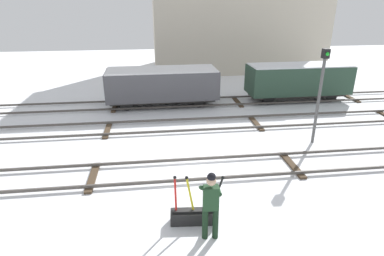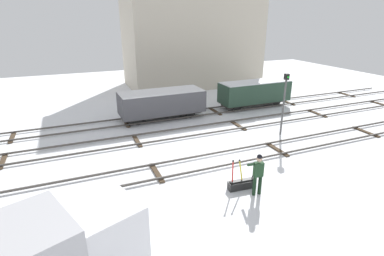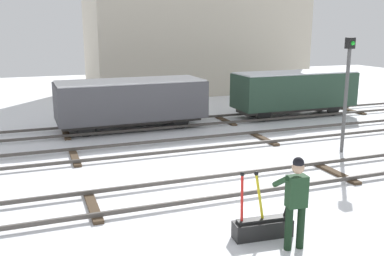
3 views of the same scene
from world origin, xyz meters
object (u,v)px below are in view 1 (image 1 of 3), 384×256
object	(u,v)px
switch_lever_frame	(194,215)
freight_car_near_switch	(162,84)
signal_post	(321,88)
freight_car_back_track	(298,80)
rail_worker	(211,201)

from	to	relation	value
switch_lever_frame	freight_car_near_switch	distance (m)	10.49
signal_post	switch_lever_frame	bearing A→B (deg)	-141.15
freight_car_back_track	freight_car_near_switch	size ratio (longest dim) A/B	0.97
rail_worker	freight_car_near_switch	xyz separation A→B (m)	(-0.72, 11.06, 0.15)
switch_lever_frame	freight_car_near_switch	size ratio (longest dim) A/B	0.24
switch_lever_frame	freight_car_near_switch	world-z (taller)	freight_car_near_switch
rail_worker	freight_car_near_switch	size ratio (longest dim) A/B	0.30
rail_worker	signal_post	size ratio (longest dim) A/B	0.48
signal_post	freight_car_back_track	bearing A→B (deg)	72.27
signal_post	freight_car_back_track	xyz separation A→B (m)	(1.88, 5.89, -1.13)
signal_post	freight_car_near_switch	bearing A→B (deg)	135.77
switch_lever_frame	freight_car_back_track	world-z (taller)	freight_car_back_track
signal_post	rail_worker	bearing A→B (deg)	-135.82
switch_lever_frame	freight_car_back_track	bearing A→B (deg)	58.81
freight_car_back_track	switch_lever_frame	bearing A→B (deg)	-126.41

